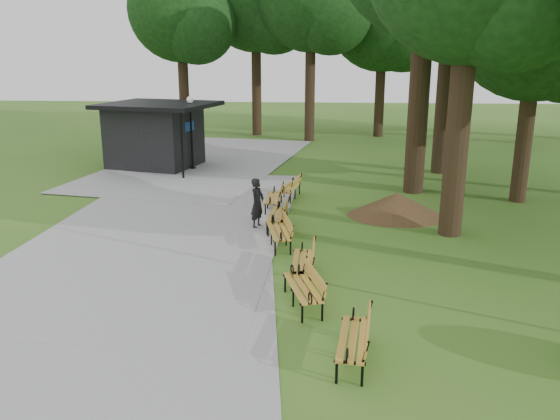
# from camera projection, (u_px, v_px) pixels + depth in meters

# --- Properties ---
(ground) EXTENTS (100.00, 100.00, 0.00)m
(ground) POSITION_uv_depth(u_px,v_px,m) (278.00, 261.00, 15.67)
(ground) COLOR #35631C
(ground) RESTS_ON ground
(path) EXTENTS (12.00, 38.00, 0.06)m
(path) POSITION_uv_depth(u_px,v_px,m) (164.00, 225.00, 18.81)
(path) COLOR #949497
(path) RESTS_ON ground
(person) EXTENTS (0.59, 0.70, 1.64)m
(person) POSITION_uv_depth(u_px,v_px,m) (257.00, 203.00, 18.38)
(person) COLOR black
(person) RESTS_ON ground
(kiosk) EXTENTS (5.95, 5.47, 3.16)m
(kiosk) POSITION_uv_depth(u_px,v_px,m) (155.00, 135.00, 27.99)
(kiosk) COLOR black
(kiosk) RESTS_ON ground
(lamp_post) EXTENTS (0.32, 0.32, 3.50)m
(lamp_post) POSITION_uv_depth(u_px,v_px,m) (191.00, 118.00, 27.08)
(lamp_post) COLOR black
(lamp_post) RESTS_ON ground
(dirt_mound) EXTENTS (2.82, 2.82, 0.83)m
(dirt_mound) POSITION_uv_depth(u_px,v_px,m) (396.00, 204.00, 19.78)
(dirt_mound) COLOR #47301C
(dirt_mound) RESTS_ON ground
(bench_0) EXTENTS (0.86, 1.96, 0.88)m
(bench_0) POSITION_uv_depth(u_px,v_px,m) (353.00, 339.00, 10.50)
(bench_0) COLOR #BA862B
(bench_0) RESTS_ON ground
(bench_1) EXTENTS (1.15, 2.00, 0.88)m
(bench_1) POSITION_uv_depth(u_px,v_px,m) (303.00, 288.00, 12.78)
(bench_1) COLOR #BA862B
(bench_1) RESTS_ON ground
(bench_2) EXTENTS (0.67, 1.91, 0.88)m
(bench_2) POSITION_uv_depth(u_px,v_px,m) (303.00, 262.00, 14.34)
(bench_2) COLOR #BA862B
(bench_2) RESTS_ON ground
(bench_3) EXTENTS (1.02, 1.99, 0.88)m
(bench_3) POSITION_uv_depth(u_px,v_px,m) (279.00, 232.00, 16.74)
(bench_3) COLOR #BA862B
(bench_3) RESTS_ON ground
(bench_4) EXTENTS (0.73, 1.93, 0.88)m
(bench_4) POSITION_uv_depth(u_px,v_px,m) (277.00, 215.00, 18.41)
(bench_4) COLOR #BA862B
(bench_4) RESTS_ON ground
(bench_5) EXTENTS (0.65, 1.90, 0.88)m
(bench_5) POSITION_uv_depth(u_px,v_px,m) (274.00, 198.00, 20.58)
(bench_5) COLOR #BA862B
(bench_5) RESTS_ON ground
(bench_6) EXTENTS (0.96, 1.98, 0.88)m
(bench_6) POSITION_uv_depth(u_px,v_px,m) (290.00, 188.00, 22.11)
(bench_6) COLOR #BA862B
(bench_6) RESTS_ON ground
(lawn_tree_1) EXTENTS (6.13, 6.13, 9.90)m
(lawn_tree_1) POSITION_uv_depth(u_px,v_px,m) (539.00, 15.00, 20.04)
(lawn_tree_1) COLOR black
(lawn_tree_1) RESTS_ON ground
(tree_backdrop) EXTENTS (36.20, 9.73, 16.57)m
(tree_backdrop) POSITION_uv_depth(u_px,v_px,m) (417.00, 5.00, 35.04)
(tree_backdrop) COLOR black
(tree_backdrop) RESTS_ON ground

